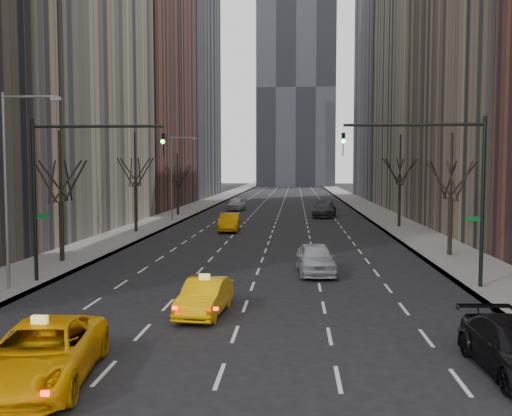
# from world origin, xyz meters

# --- Properties ---
(ground) EXTENTS (400.00, 400.00, 0.00)m
(ground) POSITION_xyz_m (0.00, 0.00, 0.00)
(ground) COLOR black
(ground) RESTS_ON ground
(sidewalk_left) EXTENTS (4.50, 320.00, 0.15)m
(sidewalk_left) POSITION_xyz_m (-12.25, 70.00, 0.07)
(sidewalk_left) COLOR slate
(sidewalk_left) RESTS_ON ground
(sidewalk_right) EXTENTS (4.50, 320.00, 0.15)m
(sidewalk_right) POSITION_xyz_m (12.25, 70.00, 0.07)
(sidewalk_right) COLOR slate
(sidewalk_right) RESTS_ON ground
(bld_left_far) EXTENTS (14.00, 28.00, 44.00)m
(bld_left_far) POSITION_xyz_m (-21.50, 66.00, 22.00)
(bld_left_far) COLOR brown
(bld_left_far) RESTS_ON ground
(bld_left_deep) EXTENTS (14.00, 30.00, 60.00)m
(bld_left_deep) POSITION_xyz_m (-21.50, 96.00, 30.00)
(bld_left_deep) COLOR slate
(bld_left_deep) RESTS_ON ground
(bld_right_far) EXTENTS (14.00, 28.00, 50.00)m
(bld_right_far) POSITION_xyz_m (21.50, 64.00, 25.00)
(bld_right_far) COLOR tan
(bld_right_far) RESTS_ON ground
(bld_right_deep) EXTENTS (14.00, 30.00, 58.00)m
(bld_right_deep) POSITION_xyz_m (21.50, 95.00, 29.00)
(bld_right_deep) COLOR slate
(bld_right_deep) RESTS_ON ground
(tree_lw_b) EXTENTS (3.36, 3.50, 7.82)m
(tree_lw_b) POSITION_xyz_m (-12.00, 18.00, 3.72)
(tree_lw_b) COLOR black
(tree_lw_b) RESTS_ON ground
(tree_lw_c) EXTENTS (3.36, 3.50, 8.74)m
(tree_lw_c) POSITION_xyz_m (-12.00, 34.00, 4.04)
(tree_lw_c) COLOR black
(tree_lw_c) RESTS_ON ground
(tree_lw_d) EXTENTS (3.36, 3.50, 7.36)m
(tree_lw_d) POSITION_xyz_m (-12.00, 52.00, 3.56)
(tree_lw_d) COLOR black
(tree_lw_d) RESTS_ON ground
(tree_rw_b) EXTENTS (3.36, 3.50, 7.82)m
(tree_rw_b) POSITION_xyz_m (12.00, 22.00, 3.72)
(tree_rw_b) COLOR black
(tree_rw_b) RESTS_ON ground
(tree_rw_c) EXTENTS (3.36, 3.50, 8.74)m
(tree_rw_c) POSITION_xyz_m (12.00, 40.00, 4.04)
(tree_rw_c) COLOR black
(tree_rw_c) RESTS_ON ground
(traffic_mast_left) EXTENTS (6.69, 0.39, 8.00)m
(traffic_mast_left) POSITION_xyz_m (-9.11, 12.00, 5.49)
(traffic_mast_left) COLOR black
(traffic_mast_left) RESTS_ON ground
(traffic_mast_right) EXTENTS (6.69, 0.39, 8.00)m
(traffic_mast_right) POSITION_xyz_m (9.11, 12.00, 5.49)
(traffic_mast_right) COLOR black
(traffic_mast_right) RESTS_ON ground
(streetlight_near) EXTENTS (2.83, 0.22, 9.00)m
(streetlight_near) POSITION_xyz_m (-10.84, 10.00, 5.62)
(streetlight_near) COLOR slate
(streetlight_near) RESTS_ON ground
(streetlight_far) EXTENTS (2.83, 0.22, 9.00)m
(streetlight_far) POSITION_xyz_m (-10.84, 45.00, 5.62)
(streetlight_far) COLOR slate
(streetlight_far) RESTS_ON ground
(taxi_suv) EXTENTS (3.35, 6.04, 1.60)m
(taxi_suv) POSITION_xyz_m (-4.69, -0.78, 0.80)
(taxi_suv) COLOR #F7AA05
(taxi_suv) RESTS_ON ground
(taxi_sedan) EXTENTS (1.83, 4.32, 1.39)m
(taxi_sedan) POSITION_xyz_m (-1.47, 6.57, 0.69)
(taxi_sedan) COLOR #FFB305
(taxi_sedan) RESTS_ON ground
(silver_sedan_ahead) EXTENTS (2.32, 5.02, 1.66)m
(silver_sedan_ahead) POSITION_xyz_m (3.17, 15.51, 0.83)
(silver_sedan_ahead) COLOR #ADB0B6
(silver_sedan_ahead) RESTS_ON ground
(far_taxi) EXTENTS (1.88, 4.99, 1.63)m
(far_taxi) POSITION_xyz_m (-3.88, 35.82, 0.81)
(far_taxi) COLOR orange
(far_taxi) RESTS_ON ground
(far_suv_grey) EXTENTS (3.32, 6.44, 1.79)m
(far_suv_grey) POSITION_xyz_m (5.45, 51.49, 0.89)
(far_suv_grey) COLOR #2A2B2F
(far_suv_grey) RESTS_ON ground
(far_car_white) EXTENTS (2.41, 5.20, 1.72)m
(far_car_white) POSITION_xyz_m (-5.93, 61.12, 0.86)
(far_car_white) COLOR #BBBBBB
(far_car_white) RESTS_ON ground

